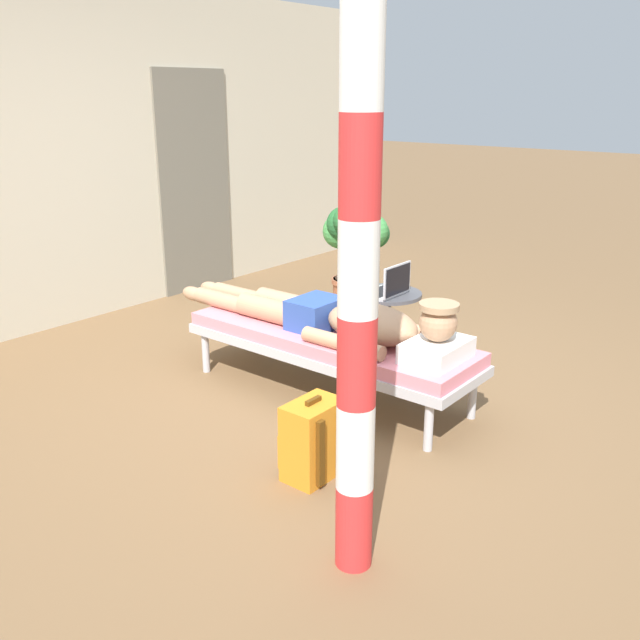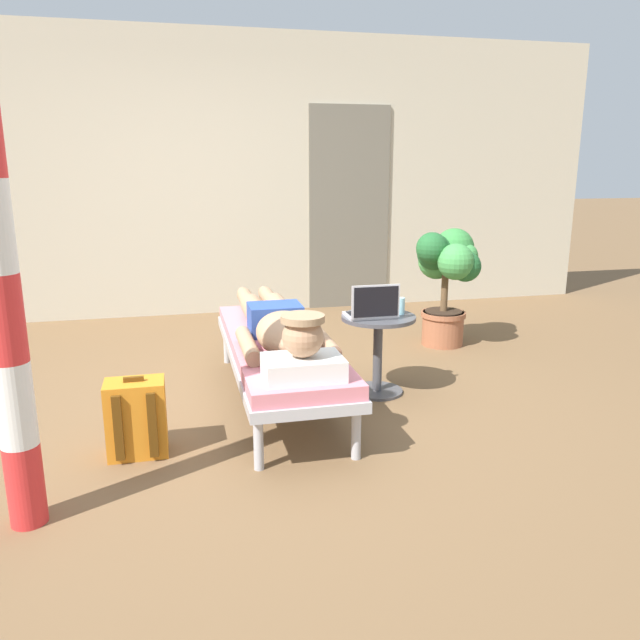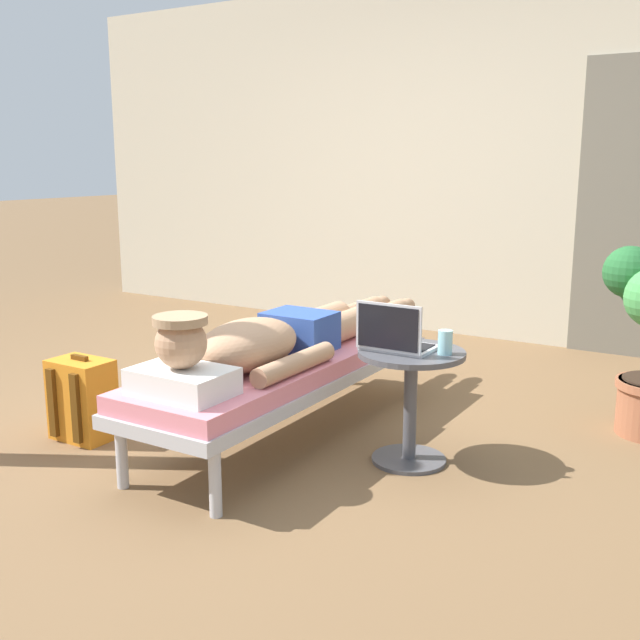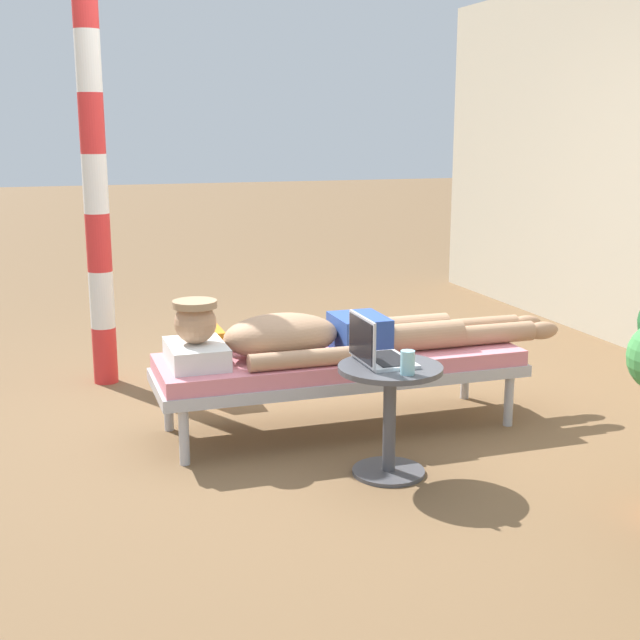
{
  "view_description": "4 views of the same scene",
  "coord_description": "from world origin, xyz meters",
  "px_view_note": "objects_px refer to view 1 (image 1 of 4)",
  "views": [
    {
      "loc": [
        -3.02,
        -2.49,
        1.85
      ],
      "look_at": [
        0.0,
        -0.04,
        0.56
      ],
      "focal_mm": 39.04,
      "sensor_mm": 36.0,
      "label": 1
    },
    {
      "loc": [
        -0.41,
        -3.66,
        1.48
      ],
      "look_at": [
        0.43,
        -0.1,
        0.56
      ],
      "focal_mm": 35.07,
      "sensor_mm": 36.0,
      "label": 2
    },
    {
      "loc": [
        2.19,
        -2.92,
        1.36
      ],
      "look_at": [
        0.2,
        0.33,
        0.54
      ],
      "focal_mm": 42.22,
      "sensor_mm": 36.0,
      "label": 3
    },
    {
      "loc": [
        4.31,
        -1.43,
        1.59
      ],
      "look_at": [
        -0.0,
        -0.01,
        0.56
      ],
      "focal_mm": 48.12,
      "sensor_mm": 36.0,
      "label": 4
    }
  ],
  "objects_px": {
    "side_table": "(386,315)",
    "drink_glass": "(397,280)",
    "backpack": "(313,440)",
    "person_reclining": "(341,319)",
    "lounge_chair": "(329,342)",
    "porch_post": "(358,268)",
    "potted_plant": "(354,239)",
    "laptop": "(389,287)"
  },
  "relations": [
    {
      "from": "side_table",
      "to": "drink_glass",
      "type": "bearing_deg",
      "value": 6.57
    },
    {
      "from": "backpack",
      "to": "person_reclining",
      "type": "bearing_deg",
      "value": 29.17
    },
    {
      "from": "lounge_chair",
      "to": "person_reclining",
      "type": "relative_size",
      "value": 0.9
    },
    {
      "from": "backpack",
      "to": "porch_post",
      "type": "xyz_separation_m",
      "value": [
        -0.42,
        -0.56,
        1.05
      ]
    },
    {
      "from": "potted_plant",
      "to": "porch_post",
      "type": "relative_size",
      "value": 0.39
    },
    {
      "from": "lounge_chair",
      "to": "porch_post",
      "type": "relative_size",
      "value": 0.79
    },
    {
      "from": "side_table",
      "to": "laptop",
      "type": "relative_size",
      "value": 1.69
    },
    {
      "from": "lounge_chair",
      "to": "laptop",
      "type": "bearing_deg",
      "value": -4.09
    },
    {
      "from": "person_reclining",
      "to": "drink_glass",
      "type": "relative_size",
      "value": 20.28
    },
    {
      "from": "lounge_chair",
      "to": "drink_glass",
      "type": "relative_size",
      "value": 18.28
    },
    {
      "from": "porch_post",
      "to": "lounge_chair",
      "type": "bearing_deg",
      "value": 41.74
    },
    {
      "from": "lounge_chair",
      "to": "backpack",
      "type": "relative_size",
      "value": 4.61
    },
    {
      "from": "laptop",
      "to": "backpack",
      "type": "xyz_separation_m",
      "value": [
        -1.44,
        -0.52,
        -0.39
      ]
    },
    {
      "from": "lounge_chair",
      "to": "side_table",
      "type": "height_order",
      "value": "side_table"
    },
    {
      "from": "porch_post",
      "to": "person_reclining",
      "type": "bearing_deg",
      "value": 39.31
    },
    {
      "from": "lounge_chair",
      "to": "backpack",
      "type": "xyz_separation_m",
      "value": [
        -0.84,
        -0.56,
        -0.15
      ]
    },
    {
      "from": "person_reclining",
      "to": "side_table",
      "type": "height_order",
      "value": "person_reclining"
    },
    {
      "from": "laptop",
      "to": "porch_post",
      "type": "bearing_deg",
      "value": -149.78
    },
    {
      "from": "side_table",
      "to": "drink_glass",
      "type": "relative_size",
      "value": 4.89
    },
    {
      "from": "drink_glass",
      "to": "potted_plant",
      "type": "height_order",
      "value": "potted_plant"
    },
    {
      "from": "lounge_chair",
      "to": "porch_post",
      "type": "height_order",
      "value": "porch_post"
    },
    {
      "from": "lounge_chair",
      "to": "laptop",
      "type": "relative_size",
      "value": 6.31
    },
    {
      "from": "side_table",
      "to": "porch_post",
      "type": "bearing_deg",
      "value": -149.42
    },
    {
      "from": "laptop",
      "to": "potted_plant",
      "type": "xyz_separation_m",
      "value": [
        0.95,
        0.99,
        0.05
      ]
    },
    {
      "from": "person_reclining",
      "to": "porch_post",
      "type": "height_order",
      "value": "porch_post"
    },
    {
      "from": "side_table",
      "to": "potted_plant",
      "type": "xyz_separation_m",
      "value": [
        0.89,
        0.94,
        0.27
      ]
    },
    {
      "from": "person_reclining",
      "to": "laptop",
      "type": "bearing_deg",
      "value": 4.79
    },
    {
      "from": "person_reclining",
      "to": "lounge_chair",
      "type": "bearing_deg",
      "value": 90.0
    },
    {
      "from": "side_table",
      "to": "drink_glass",
      "type": "height_order",
      "value": "drink_glass"
    },
    {
      "from": "laptop",
      "to": "potted_plant",
      "type": "height_order",
      "value": "potted_plant"
    },
    {
      "from": "person_reclining",
      "to": "backpack",
      "type": "bearing_deg",
      "value": -150.83
    },
    {
      "from": "person_reclining",
      "to": "potted_plant",
      "type": "bearing_deg",
      "value": 33.96
    },
    {
      "from": "lounge_chair",
      "to": "backpack",
      "type": "distance_m",
      "value": 1.02
    },
    {
      "from": "laptop",
      "to": "porch_post",
      "type": "relative_size",
      "value": 0.12
    },
    {
      "from": "backpack",
      "to": "laptop",
      "type": "bearing_deg",
      "value": 19.84
    },
    {
      "from": "person_reclining",
      "to": "porch_post",
      "type": "xyz_separation_m",
      "value": [
        -1.26,
        -1.03,
        0.73
      ]
    },
    {
      "from": "lounge_chair",
      "to": "side_table",
      "type": "relative_size",
      "value": 3.74
    },
    {
      "from": "backpack",
      "to": "potted_plant",
      "type": "bearing_deg",
      "value": 32.33
    },
    {
      "from": "side_table",
      "to": "laptop",
      "type": "height_order",
      "value": "laptop"
    },
    {
      "from": "drink_glass",
      "to": "potted_plant",
      "type": "xyz_separation_m",
      "value": [
        0.74,
        0.93,
        0.05
      ]
    },
    {
      "from": "person_reclining",
      "to": "side_table",
      "type": "bearing_deg",
      "value": 8.76
    },
    {
      "from": "lounge_chair",
      "to": "potted_plant",
      "type": "xyz_separation_m",
      "value": [
        1.55,
        0.95,
        0.29
      ]
    }
  ]
}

